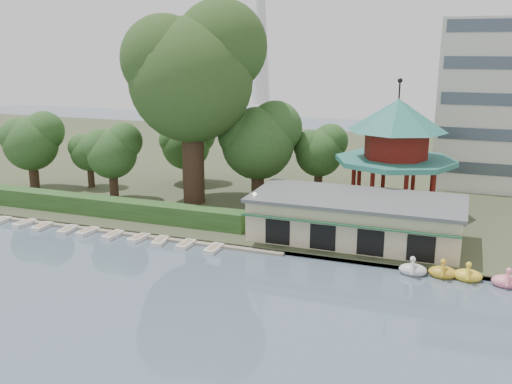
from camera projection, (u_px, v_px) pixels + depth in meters
The scene contains 11 objects.
ground_plane at pixel (123, 337), 34.74m from camera, with size 220.00×220.00×0.00m, color slate.
shore at pixel (325, 168), 81.88m from camera, with size 220.00×70.00×0.40m, color #424930.
embankment at pixel (232, 245), 50.40m from camera, with size 220.00×0.60×0.30m, color gray.
dock at pixel (116, 231), 54.37m from camera, with size 34.00×1.60×0.24m, color gray.
boathouse at pixel (356, 218), 50.72m from camera, with size 18.60×9.39×3.90m.
pavilion at pixel (396, 145), 57.86m from camera, with size 12.40×12.40×13.50m.
hedge at pixel (108, 207), 58.08m from camera, with size 30.00×2.00×1.80m, color #2F5725.
lamp_post at pixel (255, 207), 50.64m from camera, with size 0.36×0.36×4.28m.
big_tree at pixel (193, 69), 59.61m from camera, with size 14.40×13.42×21.70m.
small_trees at pixel (183, 142), 65.69m from camera, with size 39.49×15.90×11.01m.
moored_rowboats at pixel (89, 232), 53.78m from camera, with size 26.70×2.74×0.36m.
Camera 1 is at (18.58, -26.61, 17.27)m, focal length 40.00 mm.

